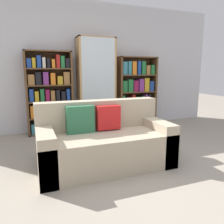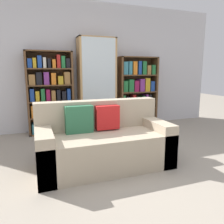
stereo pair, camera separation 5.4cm
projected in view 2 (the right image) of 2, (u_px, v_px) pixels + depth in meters
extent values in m
plane|color=gray|center=(142.00, 182.00, 2.53)|extent=(16.00, 16.00, 0.00)
cube|color=silver|center=(86.00, 67.00, 4.75)|extent=(6.27, 0.06, 2.70)
cube|color=tan|center=(105.00, 150.00, 2.90)|extent=(1.73, 0.81, 0.46)
cube|color=tan|center=(98.00, 114.00, 3.10)|extent=(1.73, 0.20, 0.40)
cube|color=tan|center=(44.00, 153.00, 2.63)|extent=(0.20, 0.81, 0.58)
cube|color=tan|center=(155.00, 139.00, 3.14)|extent=(0.20, 0.81, 0.58)
cube|color=#2D6B47|center=(79.00, 119.00, 2.86)|extent=(0.36, 0.12, 0.36)
cube|color=red|center=(107.00, 117.00, 2.99)|extent=(0.32, 0.12, 0.32)
cube|color=brown|center=(28.00, 94.00, 4.24)|extent=(0.04, 0.32, 1.65)
cube|color=brown|center=(72.00, 92.00, 4.53)|extent=(0.04, 0.32, 1.65)
cube|color=brown|center=(48.00, 51.00, 4.24)|extent=(0.90, 0.32, 0.02)
cube|color=brown|center=(52.00, 132.00, 4.54)|extent=(0.90, 0.32, 0.02)
cube|color=brown|center=(50.00, 92.00, 4.53)|extent=(0.90, 0.01, 1.65)
cube|color=brown|center=(52.00, 116.00, 4.48)|extent=(0.82, 0.32, 0.02)
cube|color=brown|center=(51.00, 101.00, 4.42)|extent=(0.82, 0.32, 0.02)
cube|color=brown|center=(50.00, 85.00, 4.36)|extent=(0.82, 0.32, 0.02)
cube|color=brown|center=(49.00, 69.00, 4.30)|extent=(0.82, 0.32, 0.02)
cube|color=teal|center=(35.00, 128.00, 4.39)|extent=(0.10, 0.24, 0.20)
cube|color=gold|center=(40.00, 128.00, 4.43)|extent=(0.08, 0.24, 0.20)
cube|color=#7A3384|center=(47.00, 126.00, 4.47)|extent=(0.08, 0.24, 0.25)
cube|color=#AD231E|center=(52.00, 127.00, 4.51)|extent=(0.08, 0.24, 0.18)
cube|color=#8E1947|center=(58.00, 127.00, 4.55)|extent=(0.10, 0.24, 0.19)
cube|color=gold|center=(63.00, 127.00, 4.59)|extent=(0.10, 0.24, 0.17)
cube|color=olive|center=(69.00, 125.00, 4.62)|extent=(0.07, 0.24, 0.22)
cube|color=orange|center=(35.00, 111.00, 4.33)|extent=(0.13, 0.24, 0.24)
cube|color=#7A3384|center=(43.00, 111.00, 4.39)|extent=(0.11, 0.24, 0.24)
cube|color=black|center=(51.00, 110.00, 4.44)|extent=(0.12, 0.24, 0.25)
cube|color=#5B5B60|center=(59.00, 110.00, 4.50)|extent=(0.10, 0.24, 0.21)
cube|color=#237038|center=(67.00, 110.00, 4.55)|extent=(0.10, 0.24, 0.23)
cube|color=#1E4293|center=(32.00, 95.00, 4.27)|extent=(0.08, 0.24, 0.24)
cube|color=gold|center=(37.00, 96.00, 4.30)|extent=(0.07, 0.24, 0.20)
cube|color=#237038|center=(43.00, 95.00, 4.33)|extent=(0.07, 0.24, 0.24)
cube|color=#8E1947|center=(48.00, 95.00, 4.37)|extent=(0.07, 0.24, 0.23)
cube|color=olive|center=(53.00, 95.00, 4.40)|extent=(0.08, 0.24, 0.21)
cube|color=black|center=(58.00, 95.00, 4.44)|extent=(0.07, 0.24, 0.22)
cube|color=black|center=(63.00, 95.00, 4.47)|extent=(0.08, 0.24, 0.19)
cube|color=#1E4293|center=(68.00, 94.00, 4.50)|extent=(0.07, 0.24, 0.23)
cube|color=olive|center=(32.00, 80.00, 4.22)|extent=(0.12, 0.24, 0.20)
cube|color=black|center=(39.00, 79.00, 4.26)|extent=(0.10, 0.24, 0.24)
cube|color=#7A3384|center=(46.00, 78.00, 4.30)|extent=(0.10, 0.24, 0.24)
cube|color=orange|center=(53.00, 79.00, 4.35)|extent=(0.09, 0.24, 0.23)
cube|color=gold|center=(60.00, 80.00, 4.40)|extent=(0.10, 0.24, 0.17)
cube|color=olive|center=(67.00, 78.00, 4.43)|extent=(0.11, 0.24, 0.25)
cube|color=#1E4293|center=(30.00, 63.00, 4.15)|extent=(0.08, 0.24, 0.18)
cube|color=gold|center=(34.00, 63.00, 4.18)|extent=(0.06, 0.24, 0.19)
cube|color=#1E4293|center=(39.00, 62.00, 4.21)|extent=(0.08, 0.24, 0.23)
cube|color=beige|center=(44.00, 63.00, 4.24)|extent=(0.06, 0.24, 0.20)
cube|color=black|center=(49.00, 63.00, 4.27)|extent=(0.06, 0.24, 0.18)
cube|color=orange|center=(54.00, 64.00, 4.30)|extent=(0.06, 0.24, 0.17)
cube|color=#AD231E|center=(58.00, 62.00, 4.32)|extent=(0.07, 0.24, 0.25)
cube|color=#237038|center=(63.00, 62.00, 4.35)|extent=(0.07, 0.24, 0.23)
cube|color=black|center=(67.00, 63.00, 4.39)|extent=(0.08, 0.24, 0.19)
cube|color=tan|center=(80.00, 85.00, 4.54)|extent=(0.04, 0.36, 1.95)
cube|color=tan|center=(113.00, 84.00, 4.79)|extent=(0.04, 0.36, 1.95)
cube|color=tan|center=(96.00, 38.00, 4.49)|extent=(0.79, 0.36, 0.02)
cube|color=tan|center=(97.00, 128.00, 4.84)|extent=(0.79, 0.36, 0.02)
cube|color=tan|center=(95.00, 84.00, 4.83)|extent=(0.79, 0.01, 1.95)
cube|color=silver|center=(99.00, 85.00, 4.50)|extent=(0.71, 0.01, 1.92)
cube|color=tan|center=(97.00, 114.00, 4.78)|extent=(0.71, 0.32, 0.02)
cube|color=tan|center=(97.00, 99.00, 4.72)|extent=(0.71, 0.32, 0.02)
cube|color=tan|center=(97.00, 85.00, 4.66)|extent=(0.71, 0.32, 0.02)
cube|color=tan|center=(97.00, 70.00, 4.61)|extent=(0.71, 0.32, 0.02)
cube|color=tan|center=(97.00, 54.00, 4.55)|extent=(0.71, 0.32, 0.02)
cylinder|color=silver|center=(87.00, 127.00, 4.74)|extent=(0.01, 0.01, 0.08)
cone|color=silver|center=(86.00, 123.00, 4.73)|extent=(0.09, 0.09, 0.10)
cylinder|color=silver|center=(94.00, 126.00, 4.80)|extent=(0.01, 0.01, 0.08)
cone|color=silver|center=(94.00, 122.00, 4.78)|extent=(0.09, 0.09, 0.10)
cylinder|color=silver|center=(101.00, 126.00, 4.87)|extent=(0.01, 0.01, 0.08)
cone|color=silver|center=(101.00, 122.00, 4.85)|extent=(0.09, 0.09, 0.10)
cylinder|color=silver|center=(108.00, 125.00, 4.93)|extent=(0.01, 0.01, 0.08)
cone|color=silver|center=(108.00, 121.00, 4.91)|extent=(0.09, 0.09, 0.10)
cylinder|color=silver|center=(85.00, 112.00, 4.67)|extent=(0.01, 0.01, 0.08)
cone|color=silver|center=(85.00, 108.00, 4.66)|extent=(0.09, 0.09, 0.09)
cylinder|color=silver|center=(91.00, 112.00, 4.72)|extent=(0.01, 0.01, 0.08)
cone|color=silver|center=(91.00, 108.00, 4.71)|extent=(0.09, 0.09, 0.09)
cylinder|color=silver|center=(97.00, 111.00, 4.77)|extent=(0.01, 0.01, 0.08)
cone|color=silver|center=(97.00, 108.00, 4.75)|extent=(0.09, 0.09, 0.09)
cylinder|color=silver|center=(103.00, 111.00, 4.81)|extent=(0.01, 0.01, 0.08)
cone|color=silver|center=(103.00, 107.00, 4.79)|extent=(0.09, 0.09, 0.09)
cylinder|color=silver|center=(109.00, 111.00, 4.88)|extent=(0.01, 0.01, 0.08)
cone|color=silver|center=(108.00, 107.00, 4.86)|extent=(0.09, 0.09, 0.09)
cylinder|color=silver|center=(85.00, 98.00, 4.64)|extent=(0.01, 0.01, 0.07)
cone|color=silver|center=(85.00, 94.00, 4.62)|extent=(0.09, 0.09, 0.08)
cylinder|color=silver|center=(91.00, 98.00, 4.66)|extent=(0.01, 0.01, 0.07)
cone|color=silver|center=(91.00, 94.00, 4.64)|extent=(0.09, 0.09, 0.08)
cylinder|color=silver|center=(97.00, 97.00, 4.70)|extent=(0.01, 0.01, 0.07)
cone|color=silver|center=(97.00, 94.00, 4.69)|extent=(0.09, 0.09, 0.08)
cylinder|color=silver|center=(103.00, 97.00, 4.74)|extent=(0.01, 0.01, 0.07)
cone|color=silver|center=(103.00, 94.00, 4.73)|extent=(0.09, 0.09, 0.08)
cylinder|color=silver|center=(109.00, 97.00, 4.79)|extent=(0.01, 0.01, 0.07)
cone|color=silver|center=(109.00, 94.00, 4.77)|extent=(0.09, 0.09, 0.08)
cylinder|color=silver|center=(87.00, 83.00, 4.58)|extent=(0.01, 0.01, 0.06)
cone|color=silver|center=(87.00, 79.00, 4.57)|extent=(0.09, 0.09, 0.08)
cylinder|color=silver|center=(97.00, 83.00, 4.66)|extent=(0.01, 0.01, 0.06)
cone|color=silver|center=(97.00, 79.00, 4.65)|extent=(0.09, 0.09, 0.08)
cylinder|color=silver|center=(107.00, 82.00, 4.73)|extent=(0.01, 0.01, 0.06)
cone|color=silver|center=(107.00, 79.00, 4.72)|extent=(0.09, 0.09, 0.08)
cylinder|color=silver|center=(85.00, 67.00, 4.49)|extent=(0.01, 0.01, 0.06)
cone|color=silver|center=(84.00, 64.00, 4.48)|extent=(0.09, 0.09, 0.08)
cylinder|color=silver|center=(91.00, 67.00, 4.55)|extent=(0.01, 0.01, 0.06)
cone|color=silver|center=(91.00, 64.00, 4.54)|extent=(0.09, 0.09, 0.08)
cylinder|color=silver|center=(97.00, 67.00, 4.60)|extent=(0.01, 0.01, 0.06)
cone|color=silver|center=(97.00, 64.00, 4.59)|extent=(0.09, 0.09, 0.08)
cylinder|color=silver|center=(103.00, 68.00, 4.63)|extent=(0.01, 0.01, 0.06)
cone|color=silver|center=(103.00, 64.00, 4.62)|extent=(0.09, 0.09, 0.08)
cylinder|color=silver|center=(109.00, 68.00, 4.69)|extent=(0.01, 0.01, 0.06)
cone|color=silver|center=(109.00, 64.00, 4.68)|extent=(0.09, 0.09, 0.08)
cylinder|color=silver|center=(83.00, 51.00, 4.44)|extent=(0.01, 0.01, 0.07)
cone|color=silver|center=(83.00, 47.00, 4.43)|extent=(0.08, 0.08, 0.09)
cylinder|color=silver|center=(89.00, 51.00, 4.48)|extent=(0.01, 0.01, 0.07)
cone|color=silver|center=(89.00, 47.00, 4.47)|extent=(0.08, 0.08, 0.09)
cylinder|color=silver|center=(94.00, 52.00, 4.51)|extent=(0.01, 0.01, 0.07)
cone|color=silver|center=(94.00, 48.00, 4.50)|extent=(0.08, 0.08, 0.09)
cylinder|color=silver|center=(99.00, 52.00, 4.55)|extent=(0.01, 0.01, 0.07)
cone|color=silver|center=(99.00, 48.00, 4.54)|extent=(0.08, 0.08, 0.09)
cylinder|color=silver|center=(104.00, 52.00, 4.61)|extent=(0.01, 0.01, 0.07)
cone|color=silver|center=(104.00, 48.00, 4.60)|extent=(0.08, 0.08, 0.09)
cylinder|color=silver|center=(109.00, 52.00, 4.64)|extent=(0.01, 0.01, 0.07)
cone|color=silver|center=(109.00, 48.00, 4.63)|extent=(0.08, 0.08, 0.09)
cube|color=brown|center=(120.00, 92.00, 4.90)|extent=(0.04, 0.32, 1.57)
cube|color=brown|center=(154.00, 91.00, 5.19)|extent=(0.04, 0.32, 1.57)
cube|color=brown|center=(138.00, 57.00, 4.90)|extent=(0.91, 0.32, 0.02)
cube|color=brown|center=(137.00, 124.00, 5.19)|extent=(0.91, 0.32, 0.02)
cube|color=brown|center=(134.00, 91.00, 5.19)|extent=(0.91, 0.01, 1.57)
cube|color=brown|center=(137.00, 108.00, 5.11)|extent=(0.83, 0.32, 0.02)
cube|color=brown|center=(137.00, 92.00, 5.04)|extent=(0.83, 0.32, 0.02)
cube|color=brown|center=(138.00, 75.00, 4.97)|extent=(0.83, 0.32, 0.02)
cube|color=orange|center=(124.00, 119.00, 5.04)|extent=(0.10, 0.24, 0.29)
cube|color=teal|center=(131.00, 120.00, 5.10)|extent=(0.13, 0.24, 0.21)
cube|color=olive|center=(137.00, 118.00, 5.15)|extent=(0.10, 0.24, 0.29)
cube|color=#5B5B60|center=(143.00, 119.00, 5.21)|extent=(0.11, 0.24, 0.20)
cube|color=#1E4293|center=(149.00, 118.00, 5.26)|extent=(0.13, 0.24, 0.24)
cube|color=#237038|center=(123.00, 102.00, 4.95)|extent=(0.05, 0.24, 0.31)
cube|color=black|center=(126.00, 102.00, 4.98)|extent=(0.06, 0.24, 0.28)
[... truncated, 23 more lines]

